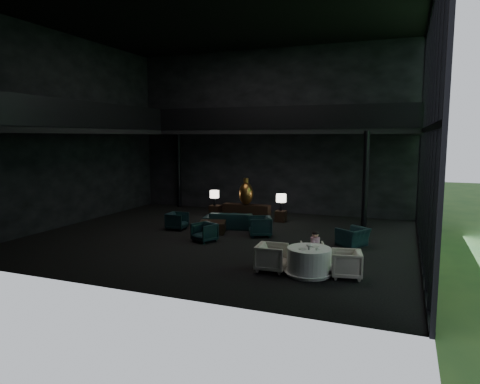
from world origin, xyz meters
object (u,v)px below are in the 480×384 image
(console, at_px, (246,212))
(child, at_px, (315,241))
(lounge_armchair_west, at_px, (177,220))
(window_armchair, at_px, (353,235))
(table_lamp_right, at_px, (281,199))
(dining_chair_west, at_px, (272,255))
(side_table_left, at_px, (216,211))
(table_lamp_left, at_px, (214,195))
(sofa, at_px, (232,216))
(dining_chair_east, at_px, (346,262))
(lounge_armchair_south, at_px, (204,232))
(dining_table, at_px, (309,263))
(side_table_right, at_px, (281,216))
(bronze_urn, at_px, (246,193))
(coffee_table, at_px, (212,227))
(dining_chair_north, at_px, (312,253))
(lounge_armchair_east, at_px, (260,225))

(console, distance_m, child, 7.28)
(lounge_armchair_west, distance_m, window_armchair, 7.00)
(table_lamp_right, distance_m, dining_chair_west, 7.10)
(side_table_left, height_order, dining_chair_west, dining_chair_west)
(table_lamp_left, bearing_deg, sofa, -48.88)
(table_lamp_right, relative_size, dining_chair_east, 0.89)
(table_lamp_left, relative_size, sofa, 0.28)
(lounge_armchair_south, distance_m, dining_chair_west, 4.01)
(dining_table, distance_m, child, 0.98)
(side_table_right, xyz_separation_m, dining_chair_east, (3.71, -6.69, 0.17))
(bronze_urn, relative_size, child, 2.06)
(lounge_armchair_south, bearing_deg, coffee_table, 127.69)
(dining_chair_east, bearing_deg, side_table_left, -144.70)
(table_lamp_right, xyz_separation_m, lounge_armchair_west, (-3.51, -3.09, -0.65))
(dining_chair_north, distance_m, dining_chair_east, 1.43)
(bronze_urn, bearing_deg, side_table_right, 5.19)
(window_armchair, relative_size, dining_table, 0.64)
(bronze_urn, distance_m, lounge_armchair_south, 4.45)
(bronze_urn, bearing_deg, dining_chair_north, -53.26)
(console, xyz_separation_m, dining_chair_west, (3.27, -6.76, 0.10))
(table_lamp_right, height_order, window_armchair, table_lamp_right)
(lounge_armchair_south, height_order, coffee_table, lounge_armchair_south)
(sofa, distance_m, lounge_armchair_south, 2.48)
(side_table_left, bearing_deg, console, -3.85)
(lounge_armchair_west, height_order, dining_chair_east, dining_chair_east)
(console, height_order, dining_chair_north, console)
(dining_chair_north, bearing_deg, side_table_left, -62.31)
(side_table_right, relative_size, lounge_armchair_south, 0.69)
(table_lamp_left, xyz_separation_m, child, (5.91, -5.85, -0.32))
(console, relative_size, dining_chair_north, 3.45)
(console, relative_size, dining_chair_west, 2.44)
(table_lamp_right, bearing_deg, side_table_left, -179.99)
(side_table_right, relative_size, lounge_armchair_east, 0.55)
(lounge_armchair_east, height_order, lounge_armchair_south, lounge_armchair_east)
(console, distance_m, dining_chair_west, 7.51)
(table_lamp_left, xyz_separation_m, window_armchair, (6.69, -3.11, -0.68))
(table_lamp_left, xyz_separation_m, dining_table, (5.93, -6.74, -0.73))
(console, relative_size, coffee_table, 2.20)
(bronze_urn, xyz_separation_m, lounge_armchair_east, (1.63, -2.85, -0.76))
(table_lamp_left, relative_size, lounge_armchair_east, 0.79)
(coffee_table, relative_size, dining_table, 0.73)
(dining_chair_east, bearing_deg, lounge_armchair_west, -127.19)
(console, distance_m, dining_chair_east, 8.48)
(table_lamp_left, bearing_deg, side_table_right, 1.62)
(dining_chair_east, bearing_deg, table_lamp_left, -144.23)
(dining_chair_east, relative_size, dining_chair_west, 0.93)
(sofa, height_order, dining_chair_west, sofa)
(dining_chair_east, bearing_deg, table_lamp_right, -161.60)
(child, bearing_deg, sofa, -42.81)
(window_armchair, distance_m, dining_chair_east, 3.50)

